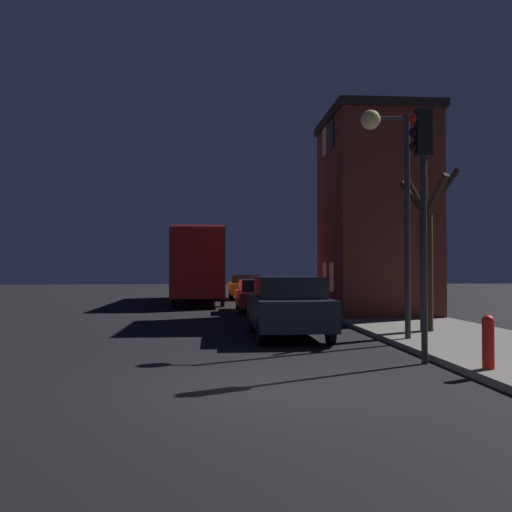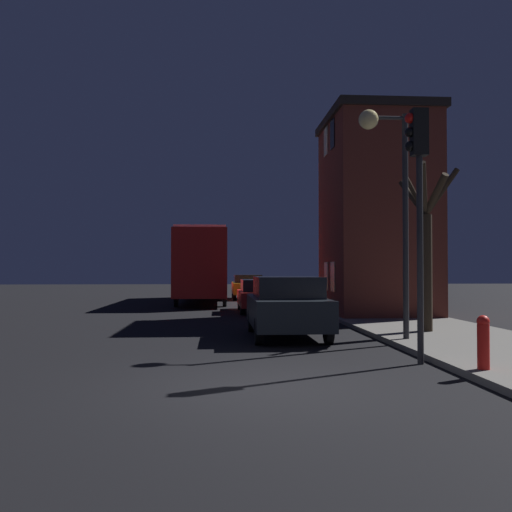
{
  "view_description": "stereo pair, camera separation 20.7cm",
  "coord_description": "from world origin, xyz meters",
  "px_view_note": "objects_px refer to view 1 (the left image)",
  "views": [
    {
      "loc": [
        -0.95,
        -8.84,
        1.8
      ],
      "look_at": [
        0.52,
        9.54,
        2.23
      ],
      "focal_mm": 40.0,
      "sensor_mm": 36.0,
      "label": 1
    },
    {
      "loc": [
        -0.74,
        -8.86,
        1.8
      ],
      "look_at": [
        0.52,
        9.54,
        2.23
      ],
      "focal_mm": 40.0,
      "sensor_mm": 36.0,
      "label": 2
    }
  ],
  "objects_px": {
    "bus": "(200,261)",
    "car_mid_lane": "(258,295)",
    "bare_tree": "(427,249)",
    "car_far_lane": "(245,286)",
    "car_near_lane": "(288,306)",
    "streetlamp": "(389,170)",
    "traffic_light": "(422,182)",
    "fire_hydrant": "(488,341)"
  },
  "relations": [
    {
      "from": "streetlamp",
      "to": "car_far_lane",
      "type": "distance_m",
      "value": 21.09
    },
    {
      "from": "bus",
      "to": "car_near_lane",
      "type": "distance_m",
      "value": 16.65
    },
    {
      "from": "streetlamp",
      "to": "traffic_light",
      "type": "xyz_separation_m",
      "value": [
        -0.27,
        -2.89,
        -0.74
      ]
    },
    {
      "from": "car_near_lane",
      "to": "traffic_light",
      "type": "bearing_deg",
      "value": -65.42
    },
    {
      "from": "streetlamp",
      "to": "bus",
      "type": "relative_size",
      "value": 0.47
    },
    {
      "from": "car_near_lane",
      "to": "car_far_lane",
      "type": "relative_size",
      "value": 1.08
    },
    {
      "from": "bus",
      "to": "car_near_lane",
      "type": "relative_size",
      "value": 2.69
    },
    {
      "from": "streetlamp",
      "to": "bus",
      "type": "xyz_separation_m",
      "value": [
        -4.89,
        17.85,
        -1.94
      ]
    },
    {
      "from": "traffic_light",
      "to": "bus",
      "type": "bearing_deg",
      "value": 102.55
    },
    {
      "from": "streetlamp",
      "to": "fire_hydrant",
      "type": "xyz_separation_m",
      "value": [
        0.35,
        -4.22,
        -3.6
      ]
    },
    {
      "from": "streetlamp",
      "to": "car_mid_lane",
      "type": "relative_size",
      "value": 1.23
    },
    {
      "from": "car_near_lane",
      "to": "car_mid_lane",
      "type": "distance_m",
      "value": 9.02
    },
    {
      "from": "streetlamp",
      "to": "fire_hydrant",
      "type": "distance_m",
      "value": 5.56
    },
    {
      "from": "streetlamp",
      "to": "car_mid_lane",
      "type": "height_order",
      "value": "streetlamp"
    },
    {
      "from": "car_near_lane",
      "to": "fire_hydrant",
      "type": "height_order",
      "value": "car_near_lane"
    },
    {
      "from": "traffic_light",
      "to": "fire_hydrant",
      "type": "relative_size",
      "value": 5.38
    },
    {
      "from": "bare_tree",
      "to": "car_far_lane",
      "type": "relative_size",
      "value": 1.09
    },
    {
      "from": "bus",
      "to": "traffic_light",
      "type": "bearing_deg",
      "value": -77.45
    },
    {
      "from": "bus",
      "to": "car_mid_lane",
      "type": "distance_m",
      "value": 7.96
    },
    {
      "from": "car_near_lane",
      "to": "car_far_lane",
      "type": "xyz_separation_m",
      "value": [
        0.0,
        19.22,
        -0.05
      ]
    },
    {
      "from": "bare_tree",
      "to": "bus",
      "type": "height_order",
      "value": "bare_tree"
    },
    {
      "from": "traffic_light",
      "to": "bus",
      "type": "relative_size",
      "value": 0.41
    },
    {
      "from": "traffic_light",
      "to": "car_mid_lane",
      "type": "bearing_deg",
      "value": 98.59
    },
    {
      "from": "car_mid_lane",
      "to": "traffic_light",
      "type": "bearing_deg",
      "value": -81.41
    },
    {
      "from": "traffic_light",
      "to": "car_near_lane",
      "type": "xyz_separation_m",
      "value": [
        -1.99,
        4.36,
        -2.63
      ]
    },
    {
      "from": "bare_tree",
      "to": "car_near_lane",
      "type": "relative_size",
      "value": 1.01
    },
    {
      "from": "streetlamp",
      "to": "fire_hydrant",
      "type": "relative_size",
      "value": 6.12
    },
    {
      "from": "bus",
      "to": "car_mid_lane",
      "type": "relative_size",
      "value": 2.61
    },
    {
      "from": "bus",
      "to": "fire_hydrant",
      "type": "bearing_deg",
      "value": -76.66
    },
    {
      "from": "streetlamp",
      "to": "bare_tree",
      "type": "bearing_deg",
      "value": 45.52
    },
    {
      "from": "car_far_lane",
      "to": "car_mid_lane",
      "type": "bearing_deg",
      "value": -90.16
    },
    {
      "from": "car_mid_lane",
      "to": "fire_hydrant",
      "type": "distance_m",
      "value": 14.94
    },
    {
      "from": "fire_hydrant",
      "to": "car_near_lane",
      "type": "bearing_deg",
      "value": 114.67
    },
    {
      "from": "streetlamp",
      "to": "bare_tree",
      "type": "height_order",
      "value": "streetlamp"
    },
    {
      "from": "streetlamp",
      "to": "car_near_lane",
      "type": "bearing_deg",
      "value": 147.07
    },
    {
      "from": "bare_tree",
      "to": "fire_hydrant",
      "type": "xyz_separation_m",
      "value": [
        -1.21,
        -5.8,
        -1.76
      ]
    },
    {
      "from": "car_far_lane",
      "to": "bare_tree",
      "type": "bearing_deg",
      "value": -78.69
    },
    {
      "from": "bus",
      "to": "car_far_lane",
      "type": "distance_m",
      "value": 4.14
    },
    {
      "from": "traffic_light",
      "to": "bare_tree",
      "type": "xyz_separation_m",
      "value": [
        1.83,
        4.48,
        -1.11
      ]
    },
    {
      "from": "bare_tree",
      "to": "bus",
      "type": "relative_size",
      "value": 0.38
    },
    {
      "from": "car_near_lane",
      "to": "car_far_lane",
      "type": "bearing_deg",
      "value": 90.0
    },
    {
      "from": "car_near_lane",
      "to": "car_far_lane",
      "type": "height_order",
      "value": "car_near_lane"
    }
  ]
}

